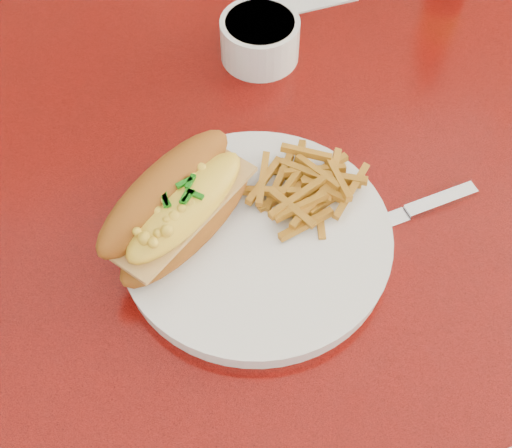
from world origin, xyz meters
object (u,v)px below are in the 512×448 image
object	(u,v)px
sauce_cup_right	(255,34)
diner_table	(264,235)
booth_bench_far	(159,36)
dinner_plate	(256,240)
mac_hoagie	(179,206)
knife	(398,217)
gravy_ramekin	(260,38)
fork	(280,182)

from	to	relation	value
sauce_cup_right	diner_table	bearing A→B (deg)	-103.17
booth_bench_far	dinner_plate	bearing A→B (deg)	-92.89
dinner_plate	mac_hoagie	xyz separation A→B (m)	(-0.07, 0.03, 0.04)
diner_table	mac_hoagie	size ratio (longest dim) A/B	5.87
knife	dinner_plate	bearing A→B (deg)	169.63
gravy_ramekin	fork	bearing A→B (deg)	-101.45
booth_bench_far	knife	bearing A→B (deg)	-83.24
diner_table	sauce_cup_right	size ratio (longest dim) A/B	17.45
mac_hoagie	booth_bench_far	bearing A→B (deg)	46.36
gravy_ramekin	sauce_cup_right	world-z (taller)	gravy_ramekin
knife	mac_hoagie	bearing A→B (deg)	162.58
mac_hoagie	fork	bearing A→B (deg)	-23.75
dinner_plate	mac_hoagie	bearing A→B (deg)	154.55
booth_bench_far	sauce_cup_right	size ratio (longest dim) A/B	17.02
dinner_plate	diner_table	bearing A→B (deg)	67.63
sauce_cup_right	booth_bench_far	bearing A→B (deg)	93.99
sauce_cup_right	knife	distance (m)	0.32
diner_table	knife	size ratio (longest dim) A/B	5.22
mac_hoagie	knife	xyz separation A→B (m)	(0.23, -0.05, -0.05)
dinner_plate	mac_hoagie	distance (m)	0.09
knife	fork	bearing A→B (deg)	141.31
booth_bench_far	mac_hoagie	distance (m)	1.05
gravy_ramekin	sauce_cup_right	bearing A→B (deg)	90.24
gravy_ramekin	knife	xyz separation A→B (m)	(0.07, -0.29, -0.03)
fork	gravy_ramekin	world-z (taller)	gravy_ramekin
mac_hoagie	sauce_cup_right	distance (m)	0.31
diner_table	fork	distance (m)	0.19
booth_bench_far	gravy_ramekin	distance (m)	0.83
booth_bench_far	knife	xyz separation A→B (m)	(0.11, -0.94, 0.49)
sauce_cup_right	mac_hoagie	bearing A→B (deg)	-121.22
dinner_plate	fork	world-z (taller)	dinner_plate
gravy_ramekin	knife	world-z (taller)	gravy_ramekin
dinner_plate	sauce_cup_right	xyz separation A→B (m)	(0.09, 0.30, 0.01)
diner_table	mac_hoagie	world-z (taller)	mac_hoagie
booth_bench_far	diner_table	bearing A→B (deg)	-90.00
booth_bench_far	mac_hoagie	size ratio (longest dim) A/B	5.73
dinner_plate	gravy_ramekin	xyz separation A→B (m)	(0.09, 0.28, 0.02)
fork	gravy_ramekin	bearing A→B (deg)	-10.62
diner_table	knife	distance (m)	0.23
diner_table	sauce_cup_right	xyz separation A→B (m)	(0.04, 0.19, 0.18)
fork	booth_bench_far	bearing A→B (deg)	0.79
diner_table	mac_hoagie	bearing A→B (deg)	-145.87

